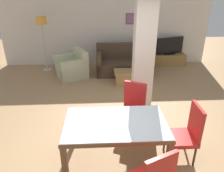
{
  "coord_description": "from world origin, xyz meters",
  "views": [
    {
      "loc": [
        -0.2,
        -2.79,
        2.69
      ],
      "look_at": [
        0.0,
        0.99,
        0.91
      ],
      "focal_mm": 35.0,
      "sensor_mm": 36.0,
      "label": 1
    }
  ],
  "objects": [
    {
      "name": "divider_pillar",
      "position": [
        0.74,
        1.79,
        1.35
      ],
      "size": [
        0.44,
        0.36,
        2.7
      ],
      "color": "silver",
      "rests_on": "ground_plane"
    },
    {
      "name": "coffee_table",
      "position": [
        0.57,
        3.06,
        0.2
      ],
      "size": [
        0.78,
        0.5,
        0.4
      ],
      "color": "#9E7542",
      "rests_on": "ground_plane"
    },
    {
      "name": "dining_chair_far_right",
      "position": [
        0.39,
        0.83,
        0.53
      ],
      "size": [
        0.61,
        0.61,
        1.0
      ],
      "rotation": [
        0.0,
        0.0,
        2.7
      ],
      "color": "red",
      "rests_on": "ground_plane"
    },
    {
      "name": "bottle",
      "position": [
        0.7,
        2.99,
        0.49
      ],
      "size": [
        0.07,
        0.07,
        0.25
      ],
      "color": "#4C2D14",
      "rests_on": "coffee_table"
    },
    {
      "name": "tv_screen",
      "position": [
        2.23,
        4.63,
        0.69
      ],
      "size": [
        1.0,
        0.33,
        0.6
      ],
      "rotation": [
        0.0,
        0.0,
        3.42
      ],
      "color": "black",
      "rests_on": "tv_stand"
    },
    {
      "name": "armchair",
      "position": [
        -1.1,
        3.72,
        0.29
      ],
      "size": [
        1.14,
        1.16,
        0.83
      ],
      "rotation": [
        0.0,
        0.0,
        2.01
      ],
      "color": "#B7BA94",
      "rests_on": "ground_plane"
    },
    {
      "name": "dining_table",
      "position": [
        0.0,
        0.0,
        0.61
      ],
      "size": [
        1.59,
        0.97,
        0.76
      ],
      "color": "brown",
      "rests_on": "ground_plane"
    },
    {
      "name": "back_wall",
      "position": [
        0.0,
        4.91,
        1.35
      ],
      "size": [
        7.2,
        0.09,
        2.7
      ],
      "color": "silver",
      "rests_on": "ground_plane"
    },
    {
      "name": "tv_stand",
      "position": [
        2.23,
        4.63,
        0.2
      ],
      "size": [
        1.18,
        0.4,
        0.4
      ],
      "color": "olive",
      "rests_on": "ground_plane"
    },
    {
      "name": "dining_chair_head_right",
      "position": [
        1.15,
        0.0,
        0.53
      ],
      "size": [
        0.46,
        0.46,
        1.0
      ],
      "rotation": [
        0.0,
        0.0,
        1.57
      ],
      "color": "red",
      "rests_on": "ground_plane"
    },
    {
      "name": "ground_plane",
      "position": [
        0.0,
        0.0,
        0.0
      ],
      "size": [
        18.0,
        18.0,
        0.0
      ],
      "primitive_type": "plane",
      "color": "#A57E53"
    },
    {
      "name": "sofa",
      "position": [
        0.56,
        3.98,
        0.3
      ],
      "size": [
        1.8,
        0.93,
        0.92
      ],
      "rotation": [
        0.0,
        0.0,
        3.14
      ],
      "color": "#413123",
      "rests_on": "ground_plane"
    },
    {
      "name": "floor_lamp",
      "position": [
        -2.04,
        4.33,
        1.47
      ],
      "size": [
        0.32,
        0.32,
        1.75
      ],
      "color": "#B7B7BC",
      "rests_on": "ground_plane"
    }
  ]
}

